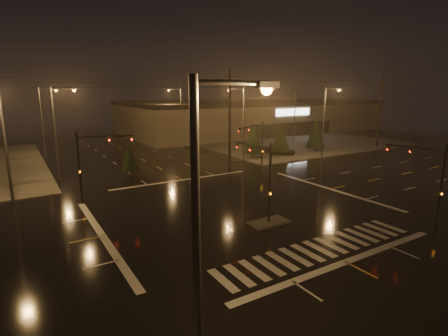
{
  "coord_description": "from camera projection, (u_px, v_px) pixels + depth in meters",
  "views": [
    {
      "loc": [
        -15.49,
        -22.97,
        9.6
      ],
      "look_at": [
        -0.03,
        2.26,
        3.0
      ],
      "focal_mm": 28.0,
      "sensor_mm": 36.0,
      "label": 1
    }
  ],
  "objects": [
    {
      "name": "sidewalk_ne",
      "position": [
        280.0,
        139.0,
        69.36
      ],
      "size": [
        36.0,
        36.0,
        0.12
      ],
      "primitive_type": "cube",
      "color": "#4A4742",
      "rests_on": "ground"
    },
    {
      "name": "conifer_1",
      "position": [
        281.0,
        136.0,
        51.91
      ],
      "size": [
        2.81,
        2.81,
        5.09
      ],
      "color": "black",
      "rests_on": "ground"
    },
    {
      "name": "crosswalk",
      "position": [
        319.0,
        249.0,
        21.61
      ],
      "size": [
        15.0,
        2.6,
        0.01
      ],
      "primitive_type": "cube",
      "color": "beige",
      "rests_on": "ground"
    },
    {
      "name": "retail_building",
      "position": [
        253.0,
        115.0,
        84.39
      ],
      "size": [
        60.2,
        28.3,
        7.2
      ],
      "color": "#685B4A",
      "rests_on": "ground"
    },
    {
      "name": "stop_bar_far",
      "position": [
        183.0,
        180.0,
        38.25
      ],
      "size": [
        16.0,
        0.5,
        0.01
      ],
      "primitive_type": "cube",
      "color": "beige",
      "rests_on": "ground"
    },
    {
      "name": "ground",
      "position": [
        238.0,
        208.0,
        29.1
      ],
      "size": [
        140.0,
        140.0,
        0.0
      ],
      "primitive_type": "plane",
      "color": "black",
      "rests_on": "ground"
    },
    {
      "name": "conifer_0",
      "position": [
        254.0,
        139.0,
        49.77
      ],
      "size": [
        2.78,
        2.78,
        5.05
      ],
      "color": "black",
      "rests_on": "ground"
    },
    {
      "name": "streetlight_4",
      "position": [
        180.0,
        112.0,
        63.5
      ],
      "size": [
        2.77,
        0.32,
        10.0
      ],
      "color": "#38383A",
      "rests_on": "ground"
    },
    {
      "name": "streetlight_6",
      "position": [
        326.0,
        118.0,
        48.37
      ],
      "size": [
        0.32,
        2.77,
        10.0
      ],
      "color": "#38383A",
      "rests_on": "ground"
    },
    {
      "name": "signal_mast_nw",
      "position": [
        91.0,
        155.0,
        31.87
      ],
      "size": [
        4.84,
        1.86,
        6.0
      ],
      "color": "black",
      "rests_on": "ground"
    },
    {
      "name": "streetlight_2",
      "position": [
        44.0,
        117.0,
        50.43
      ],
      "size": [
        2.77,
        0.32,
        10.0
      ],
      "color": "#38383A",
      "rests_on": "ground"
    },
    {
      "name": "median_island",
      "position": [
        269.0,
        222.0,
        25.76
      ],
      "size": [
        3.0,
        1.6,
        0.15
      ],
      "primitive_type": "cube",
      "color": "#4A4742",
      "rests_on": "ground"
    },
    {
      "name": "conifer_3",
      "position": [
        130.0,
        157.0,
        39.3
      ],
      "size": [
        1.99,
        1.99,
        3.8
      ],
      "color": "black",
      "rests_on": "ground"
    },
    {
      "name": "signal_mast_se",
      "position": [
        430.0,
        173.0,
        25.4
      ],
      "size": [
        1.55,
        3.87,
        6.0
      ],
      "color": "black",
      "rests_on": "ground"
    },
    {
      "name": "streetlight_5",
      "position": [
        4.0,
        137.0,
        28.98
      ],
      "size": [
        0.32,
        2.77,
        10.0
      ],
      "color": "#38383A",
      "rests_on": "ground"
    },
    {
      "name": "streetlight_0",
      "position": [
        206.0,
        231.0,
        9.65
      ],
      "size": [
        2.77,
        0.32,
        10.0
      ],
      "color": "#38383A",
      "rests_on": "ground"
    },
    {
      "name": "conifer_2",
      "position": [
        316.0,
        133.0,
        55.62
      ],
      "size": [
        2.88,
        2.88,
        5.2
      ],
      "color": "black",
      "rests_on": "ground"
    },
    {
      "name": "streetlight_3",
      "position": [
        242.0,
        119.0,
        46.86
      ],
      "size": [
        2.77,
        0.32,
        10.0
      ],
      "color": "#38383A",
      "rests_on": "ground"
    },
    {
      "name": "parking_lot",
      "position": [
        305.0,
        139.0,
        70.25
      ],
      "size": [
        50.0,
        24.0,
        0.08
      ],
      "primitive_type": "cube",
      "color": "black",
      "rests_on": "ground"
    },
    {
      "name": "utility_pole_1",
      "position": [
        230.0,
        119.0,
        43.5
      ],
      "size": [
        2.2,
        0.32,
        12.0
      ],
      "color": "black",
      "rests_on": "ground"
    },
    {
      "name": "streetlight_1",
      "position": [
        57.0,
        127.0,
        37.11
      ],
      "size": [
        2.77,
        0.32,
        10.0
      ],
      "color": "#38383A",
      "rests_on": "ground"
    },
    {
      "name": "utility_pole_2",
      "position": [
        380.0,
        111.0,
        58.8
      ],
      "size": [
        2.2,
        0.32,
        12.0
      ],
      "color": "black",
      "rests_on": "ground"
    },
    {
      "name": "signal_mast_median",
      "position": [
        262.0,
        171.0,
        25.73
      ],
      "size": [
        0.25,
        4.59,
        6.0
      ],
      "color": "black",
      "rests_on": "ground"
    },
    {
      "name": "car_parked",
      "position": [
        280.0,
        149.0,
        53.19
      ],
      "size": [
        3.69,
        4.95,
        1.57
      ],
      "primitive_type": "imported",
      "rotation": [
        0.0,
        0.0,
        0.46
      ],
      "color": "black",
      "rests_on": "ground"
    },
    {
      "name": "stop_bar_near",
      "position": [
        345.0,
        262.0,
        19.95
      ],
      "size": [
        16.0,
        0.5,
        0.01
      ],
      "primitive_type": "cube",
      "color": "beige",
      "rests_on": "ground"
    },
    {
      "name": "signal_mast_ne",
      "position": [
        258.0,
        140.0,
        41.56
      ],
      "size": [
        4.84,
        1.86,
        6.0
      ],
      "color": "black",
      "rests_on": "ground"
    }
  ]
}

